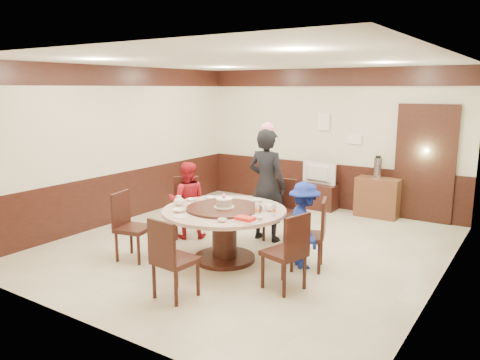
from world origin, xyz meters
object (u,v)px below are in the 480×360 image
Objects in this scene: birthday_cake at (224,203)px; television at (317,173)px; person_blue at (304,225)px; thermos at (378,168)px; person_red at (187,200)px; tv_stand at (316,196)px; shrimp_platter at (245,219)px; person_standing at (267,185)px; banquet_table at (224,224)px; side_cabinet at (378,197)px.

birthday_cake is 0.37× the size of television.
person_blue is 3.29m from television.
birthday_cake is 3.66m from thermos.
person_red reaches higher than television.
person_red reaches higher than birthday_cake.
tv_stand is 0.47m from television.
tv_stand is (-1.19, 3.06, -0.34)m from person_blue.
shrimp_platter is 0.39× the size of television.
birthday_cake is at bearing 67.31° from person_blue.
banquet_table is at bearing 90.61° from person_standing.
television is at bearing -83.76° from person_standing.
person_blue is 1.55× the size of television.
shrimp_platter is 3.89m from television.
tv_stand is 1.25m from side_cabinet.
person_blue is 3.10m from side_cabinet.
shrimp_platter is at bearing 116.45° from person_red.
banquet_table is 3.47m from television.
person_standing is 1.60m from shrimp_platter.
person_standing is at bearing 88.75° from birthday_cake.
banquet_table is 1.23m from person_red.
thermos is at bearing -169.77° from television.
person_red is 3.71m from side_cabinet.
person_red is at bearing 30.40° from person_standing.
person_red is at bearing 154.82° from banquet_table.
side_cabinet is at bearing 0.00° from thermos.
television reaches higher than shrimp_platter.
television is 0.95× the size of side_cabinet.
banquet_table is at bearing 118.92° from person_red.
thermos is (1.22, 0.03, 0.22)m from television.
television is 1.24m from thermos.
television is (0.96, 2.94, 0.09)m from person_red.
shrimp_platter is 0.35× the size of tv_stand.
television is (-0.17, 2.32, -0.18)m from person_standing.
person_standing is 2.37× the size of television.
banquet_table is 2.04× the size of tv_stand.
thermos is at bearing 180.00° from side_cabinet.
person_red is at bearing -126.25° from thermos.
banquet_table is at bearing 101.27° from television.
television reaches higher than side_cabinet.
television is at bearing -144.00° from person_red.
television is (-0.15, 3.46, 0.19)m from banquet_table.
thermos is at bearing 82.78° from shrimp_platter.
television is at bearing 100.79° from shrimp_platter.
person_red is at bearing 154.51° from birthday_cake.
person_standing reaches higher than thermos.
person_standing is 1.15m from birthday_cake.
person_red is at bearing 152.35° from shrimp_platter.
shrimp_platter reaches higher than side_cabinet.
person_red is 1.25m from birthday_cake.
shrimp_platter is at bearing 112.18° from person_standing.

